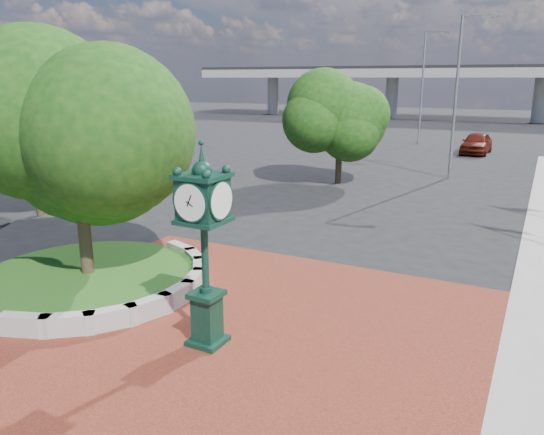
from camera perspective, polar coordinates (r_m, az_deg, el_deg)
The scene contains 12 objects.
ground at distance 13.56m, azimuth -3.92°, elevation -10.91°, with size 200.00×200.00×0.00m, color black.
plaza at distance 12.80m, azimuth -6.29°, elevation -12.51°, with size 12.00×12.00×0.04m, color maroon.
planter_wall at distance 14.93m, azimuth -12.95°, elevation -7.65°, with size 2.96×6.77×0.54m.
grass_bed at distance 16.45m, azimuth -19.10°, elevation -6.23°, with size 6.10×6.10×0.40m, color #144717.
overpass at distance 80.68m, azimuth 23.38°, elevation 14.11°, with size 90.00×12.00×7.50m.
tree_planter at distance 15.59m, azimuth -20.19°, elevation 5.97°, with size 5.20×5.20×6.33m.
tree_northwest at distance 24.84m, azimuth -24.50°, elevation 9.46°, with size 5.60×5.60×6.93m.
tree_street at distance 30.37m, azimuth 7.30°, elevation 9.71°, with size 4.40×4.40×5.45m.
post_clock at distance 11.51m, azimuth -7.28°, elevation -2.33°, with size 0.97×0.97×4.56m.
parked_car at distance 45.58m, azimuth 21.15°, elevation 7.49°, with size 2.01×4.99×1.70m, color #4F140B.
street_lamp_near at distance 33.33m, azimuth 19.65°, elevation 13.29°, with size 2.10×0.40×9.35m.
street_lamp_far at distance 50.36m, azimuth 16.16°, elevation 14.10°, with size 2.20×0.29×9.80m.
Camera 1 is at (6.41, -10.41, 5.88)m, focal length 35.00 mm.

